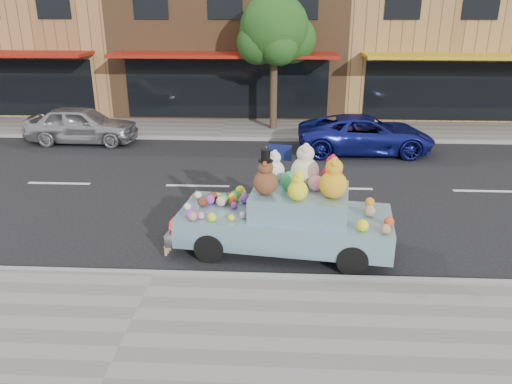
# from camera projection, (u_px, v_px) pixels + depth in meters

# --- Properties ---
(ground) EXTENTS (120.00, 120.00, 0.00)m
(ground) POSITION_uv_depth(u_px,v_px,m) (198.00, 186.00, 14.08)
(ground) COLOR black
(ground) RESTS_ON ground
(near_sidewalk) EXTENTS (60.00, 3.00, 0.12)m
(near_sidewalk) POSITION_uv_depth(u_px,v_px,m) (132.00, 322.00, 8.00)
(near_sidewalk) COLOR gray
(near_sidewalk) RESTS_ON ground
(far_sidewalk) EXTENTS (60.00, 3.00, 0.12)m
(far_sidewalk) POSITION_uv_depth(u_px,v_px,m) (224.00, 129.00, 20.12)
(far_sidewalk) COLOR gray
(far_sidewalk) RESTS_ON ground
(near_kerb) EXTENTS (60.00, 0.12, 0.13)m
(near_kerb) POSITION_uv_depth(u_px,v_px,m) (155.00, 274.00, 9.40)
(near_kerb) COLOR gray
(near_kerb) RESTS_ON ground
(far_kerb) EXTENTS (60.00, 0.12, 0.13)m
(far_kerb) POSITION_uv_depth(u_px,v_px,m) (219.00, 138.00, 18.72)
(far_kerb) COLOR gray
(far_kerb) RESTS_ON ground
(storefront_left) EXTENTS (10.00, 9.80, 7.30)m
(storefront_left) POSITION_uv_depth(u_px,v_px,m) (32.00, 28.00, 24.43)
(storefront_left) COLOR #A47845
(storefront_left) RESTS_ON ground
(storefront_mid) EXTENTS (10.00, 9.80, 7.30)m
(storefront_mid) POSITION_uv_depth(u_px,v_px,m) (235.00, 29.00, 23.94)
(storefront_mid) COLOR brown
(storefront_mid) RESTS_ON ground
(storefront_right) EXTENTS (10.00, 9.80, 7.30)m
(storefront_right) POSITION_uv_depth(u_px,v_px,m) (446.00, 29.00, 23.45)
(storefront_right) COLOR #A47845
(storefront_right) RESTS_ON ground
(street_tree) EXTENTS (3.00, 2.70, 5.22)m
(street_tree) POSITION_uv_depth(u_px,v_px,m) (275.00, 35.00, 18.77)
(street_tree) COLOR #38281C
(street_tree) RESTS_ON ground
(car_silver) EXTENTS (4.00, 1.68, 1.35)m
(car_silver) POSITION_uv_depth(u_px,v_px,m) (82.00, 125.00, 18.16)
(car_silver) COLOR #A9A8AD
(car_silver) RESTS_ON ground
(car_blue) EXTENTS (4.64, 2.24, 1.27)m
(car_blue) POSITION_uv_depth(u_px,v_px,m) (366.00, 134.00, 17.01)
(car_blue) COLOR navy
(car_blue) RESTS_ON ground
(art_car) EXTENTS (4.67, 2.29, 2.25)m
(art_car) POSITION_uv_depth(u_px,v_px,m) (287.00, 214.00, 10.21)
(art_car) COLOR black
(art_car) RESTS_ON ground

